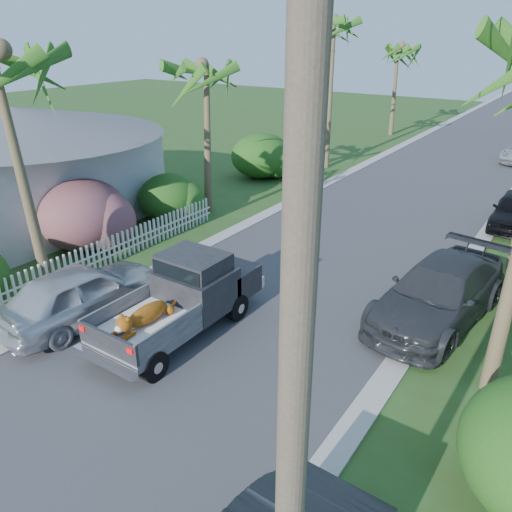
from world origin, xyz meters
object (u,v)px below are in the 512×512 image
Objects in this scene: parked_car_ln at (82,293)px; palm_l_c at (334,21)px; pickup_truck at (188,294)px; palm_l_b at (204,66)px; palm_l_d at (399,46)px; utility_pole_a at (293,420)px; parked_car_rm at (439,293)px; house_left at (21,167)px.

parked_car_ln is 0.51× the size of palm_l_c.
pickup_truck is 0.69× the size of palm_l_b.
palm_l_d is (-2.76, 31.37, 5.64)m from parked_car_ln.
parked_car_rm is at bearing 96.46° from utility_pole_a.
palm_l_b is at bearing -94.57° from palm_l_c.
palm_l_d is at bearing 76.46° from house_left.
palm_l_d is at bearing 89.22° from palm_l_b.
pickup_truck is at bearing -149.74° from parked_car_ln.
parked_car_ln is 11.21m from palm_l_b.
palm_l_d reaches higher than parked_car_rm.
palm_l_b reaches higher than house_left.
house_left is at bearing -103.54° from palm_l_d.
pickup_truck reaches higher than parked_car_rm.
house_left reaches higher than parked_car_rm.
palm_l_d is (-10.95, 25.83, 5.63)m from parked_car_rm.
pickup_truck is 12.39m from house_left.
pickup_truck is at bearing -14.15° from house_left.
palm_l_b is 18.77m from utility_pole_a.
parked_car_rm is at bearing -142.15° from parked_car_ln.
parked_car_rm is at bearing -18.79° from palm_l_b.
palm_l_b reaches higher than parked_car_rm.
parked_car_rm is at bearing -52.92° from palm_l_c.
pickup_truck is at bearing -54.26° from palm_l_b.
palm_l_b is (-11.25, 3.83, 5.33)m from parked_car_rm.
parked_car_ln is at bearing -25.24° from house_left.
pickup_truck is at bearing -134.88° from parked_car_rm.
house_left is 1.00× the size of utility_pole_a.
palm_l_c is at bearing 64.98° from house_left.
pickup_truck is at bearing -74.58° from palm_l_c.
house_left is (-9.26, 4.37, 1.32)m from parked_car_ln.
house_left is (-11.97, 3.02, 1.11)m from pickup_truck.
house_left is at bearing -168.44° from parked_car_rm.
parked_car_ln is at bearing -71.89° from palm_l_b.
palm_l_d is at bearing -81.21° from parked_car_ln.
parked_car_rm is 0.62× the size of utility_pole_a.
palm_l_b is (-3.06, 9.37, 5.34)m from parked_car_ln.
palm_l_b is at bearing -68.13° from parked_car_ln.
utility_pole_a is (9.34, -4.63, 3.80)m from parked_car_ln.
pickup_truck is 9.62m from utility_pole_a.
parked_car_rm is at bearing 37.41° from pickup_truck.
palm_l_b is at bearing 125.74° from pickup_truck.
palm_l_b is 0.96× the size of palm_l_d.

